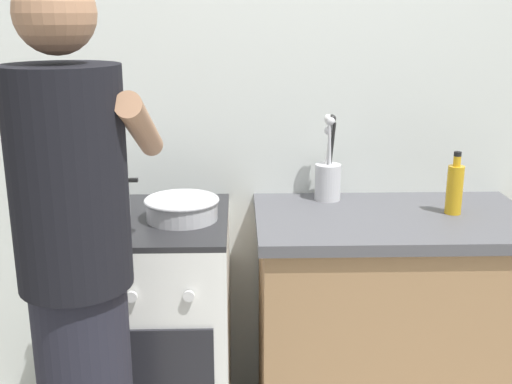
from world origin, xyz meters
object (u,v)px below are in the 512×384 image
Objects in this scene: pot at (104,197)px; mixing_bowl at (182,208)px; utensil_crock at (328,174)px; stove_range at (149,332)px; oil_bottle at (455,188)px; person at (79,297)px.

mixing_bowl is (0.28, -0.04, -0.03)m from pot.
utensil_crock is at bearing 12.87° from pot.
mixing_bowl is at bearing -7.88° from stove_range.
stove_range is 3.94× the size of oil_bottle.
mixing_bowl is 0.16× the size of person.
utensil_crock is 0.47m from oil_bottle.
oil_bottle is at bearing -0.10° from pot.
utensil_crock is 1.11m from person.
utensil_crock is 0.20× the size of person.
stove_range is 0.90m from utensil_crock.
person is at bearing -135.34° from utensil_crock.
pot is at bearing 179.90° from oil_bottle.
pot reaches higher than stove_range.
pot is 1.09× the size of oil_bottle.
mixing_bowl is 0.59m from utensil_crock.
pot reaches higher than mixing_bowl.
mixing_bowl is 0.59m from person.
person is at bearing -99.68° from stove_range.
stove_range is at bearing -178.91° from oil_bottle.
oil_bottle is 0.13× the size of person.
person is (-0.24, -0.54, -0.08)m from mixing_bowl.
pot is 1.26m from oil_bottle.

